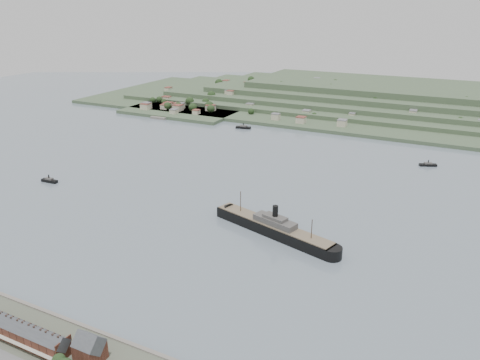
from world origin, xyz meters
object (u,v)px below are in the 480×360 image
at_px(terrace_row, 17,330).
at_px(steamship, 270,226).
at_px(tugboat, 49,180).
at_px(gabled_building, 90,348).

xyz_separation_m(terrace_row, steamship, (56.17, 144.68, -2.37)).
bearing_deg(terrace_row, tugboat, 134.06).
xyz_separation_m(gabled_building, steamship, (18.67, 140.66, -3.72)).
xyz_separation_m(terrace_row, tugboat, (-142.06, 146.82, -5.23)).
bearing_deg(gabled_building, tugboat, 141.51).
distance_m(terrace_row, gabled_building, 37.74).
bearing_deg(terrace_row, gabled_building, 6.12).
bearing_deg(tugboat, gabled_building, -38.49).
bearing_deg(terrace_row, steamship, 68.78).
distance_m(gabled_building, steamship, 141.94).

